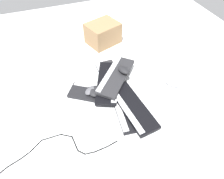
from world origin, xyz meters
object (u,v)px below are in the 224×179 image
object	(u,v)px
mouse_2	(106,91)
mouse_0	(97,89)
mouse_1	(93,92)
mouse_4	(92,90)
keyboard_4	(116,76)
mouse_3	(173,83)
keyboard_3	(108,82)
cardboard_box	(103,33)
mouse_5	(124,70)
keyboard_2	(112,79)
keyboard_1	(125,106)
keyboard_0	(99,94)
keyboard_5	(132,107)

from	to	relation	value
mouse_2	mouse_0	bearing A→B (deg)	-106.75
mouse_1	mouse_4	distance (m)	0.02
keyboard_4	mouse_1	world-z (taller)	keyboard_4
mouse_2	mouse_3	bearing A→B (deg)	94.66
keyboard_3	cardboard_box	size ratio (longest dim) A/B	1.64
mouse_0	mouse_5	xyz separation A→B (m)	(-0.24, -0.07, 0.06)
keyboard_2	mouse_1	distance (m)	0.22
mouse_2	mouse_3	world-z (taller)	mouse_2
mouse_1	keyboard_3	bearing A→B (deg)	-79.40
keyboard_1	keyboard_0	bearing A→B (deg)	-50.46
keyboard_3	mouse_4	bearing A→B (deg)	17.00
keyboard_2	keyboard_3	world-z (taller)	keyboard_3
keyboard_4	cardboard_box	distance (m)	0.57
mouse_4	mouse_5	size ratio (longest dim) A/B	1.00
mouse_0	mouse_2	size ratio (longest dim) A/B	1.00
keyboard_4	mouse_2	bearing A→B (deg)	39.62
keyboard_1	keyboard_5	world-z (taller)	keyboard_5
keyboard_0	mouse_4	bearing A→B (deg)	-24.95
keyboard_5	mouse_2	bearing A→B (deg)	-58.91
keyboard_0	keyboard_4	world-z (taller)	keyboard_4
keyboard_1	mouse_2	bearing A→B (deg)	-59.71
keyboard_1	mouse_5	bearing A→B (deg)	-109.93
keyboard_2	mouse_2	bearing A→B (deg)	54.56
keyboard_0	keyboard_4	distance (m)	0.19
mouse_3	mouse_5	distance (m)	0.40
keyboard_1	mouse_0	world-z (taller)	mouse_0
mouse_3	mouse_4	distance (m)	0.63
mouse_3	mouse_5	xyz separation A→B (m)	(0.34, -0.18, 0.09)
cardboard_box	mouse_4	bearing A→B (deg)	64.56
keyboard_4	mouse_5	distance (m)	0.08
keyboard_0	mouse_3	xyz separation A→B (m)	(-0.57, 0.10, 0.01)
mouse_1	mouse_4	world-z (taller)	same
keyboard_3	keyboard_0	bearing A→B (deg)	34.84
keyboard_2	keyboard_5	size ratio (longest dim) A/B	0.97
keyboard_5	mouse_1	xyz separation A→B (m)	(0.22, -0.22, 0.01)
keyboard_3	mouse_3	size ratio (longest dim) A/B	4.22
keyboard_0	mouse_0	size ratio (longest dim) A/B	4.09
keyboard_2	keyboard_4	bearing A→B (deg)	117.24
keyboard_3	mouse_3	bearing A→B (deg)	161.06
mouse_0	mouse_4	world-z (taller)	same
keyboard_4	mouse_5	world-z (taller)	mouse_5
keyboard_2	cardboard_box	distance (m)	0.54
keyboard_4	mouse_2	distance (m)	0.15
keyboard_1	mouse_2	size ratio (longest dim) A/B	4.12
mouse_4	keyboard_5	bearing A→B (deg)	-72.21
keyboard_4	mouse_2	world-z (taller)	keyboard_4
keyboard_0	keyboard_1	world-z (taller)	same
keyboard_2	keyboard_3	xyz separation A→B (m)	(0.05, 0.05, 0.03)
keyboard_3	mouse_5	world-z (taller)	mouse_5
keyboard_2	mouse_4	xyz separation A→B (m)	(0.19, 0.09, 0.04)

